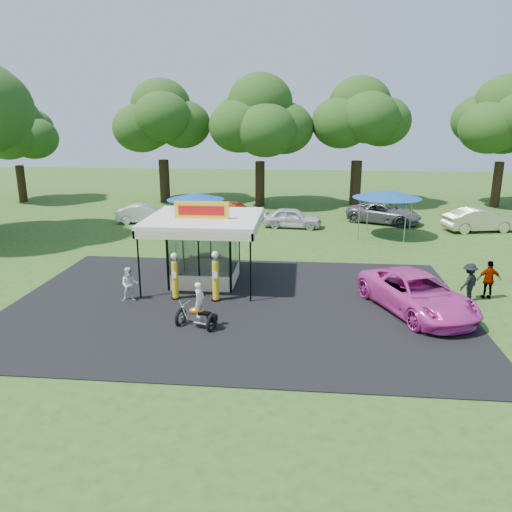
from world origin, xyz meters
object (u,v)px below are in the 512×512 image
object	(u,v)px
kiosk_car	(214,261)
gas_station_kiosk	(205,248)
gas_pump_left	(175,277)
spectator_west	(130,284)
bg_car_a	(145,214)
bg_car_e	(480,220)
spectator_east_b	(489,280)
tent_east	(387,194)
bg_car_d	(384,213)
spectator_east_a	(469,282)
pink_sedan	(417,294)
bg_car_b	(235,211)
gas_pump_right	(216,277)
motorcycle	(198,310)
tent_west	(196,197)
bg_car_c	(292,218)
a_frame_sign	(440,310)

from	to	relation	value
kiosk_car	gas_station_kiosk	bearing A→B (deg)	-180.00
gas_pump_left	spectator_west	bearing A→B (deg)	-169.04
bg_car_a	bg_car_e	world-z (taller)	bg_car_e
spectator_east_b	tent_east	distance (m)	12.55
bg_car_a	gas_station_kiosk	bearing A→B (deg)	-156.79
bg_car_d	tent_east	size ratio (longest dim) A/B	1.22
spectator_east_a	bg_car_d	size ratio (longest dim) A/B	0.31
pink_sedan	gas_pump_left	bearing A→B (deg)	154.08
spectator_east_b	bg_car_b	bearing A→B (deg)	-51.09
bg_car_b	kiosk_car	bearing A→B (deg)	-161.80
pink_sedan	gas_pump_right	bearing A→B (deg)	153.75
gas_pump_right	motorcycle	bearing A→B (deg)	-92.97
spectator_east_b	tent_west	bearing A→B (deg)	-37.50
kiosk_car	bg_car_c	size ratio (longest dim) A/B	0.65
gas_pump_left	motorcycle	world-z (taller)	gas_pump_left
kiosk_car	bg_car_c	distance (m)	11.75
gas_pump_left	bg_car_e	xyz separation A→B (m)	(18.42, 15.86, -0.22)
spectator_east_b	bg_car_b	distance (m)	22.03
spectator_east_a	a_frame_sign	bearing A→B (deg)	12.03
pink_sedan	bg_car_a	xyz separation A→B (m)	(-17.26, 16.86, -0.12)
pink_sedan	spectator_east_a	size ratio (longest dim) A/B	3.46
a_frame_sign	pink_sedan	world-z (taller)	pink_sedan
spectator_east_a	spectator_east_b	world-z (taller)	spectator_east_b
pink_sedan	bg_car_c	distance (m)	17.30
tent_west	gas_pump_right	bearing A→B (deg)	-74.31
spectator_east_b	bg_car_d	bearing A→B (deg)	-83.02
gas_pump_left	motorcycle	distance (m)	3.53
gas_pump_left	pink_sedan	size ratio (longest dim) A/B	0.37
motorcycle	tent_east	size ratio (longest dim) A/B	0.43
gas_pump_right	spectator_east_b	size ratio (longest dim) A/B	1.31
gas_pump_right	bg_car_c	world-z (taller)	gas_pump_right
gas_pump_left	tent_west	bearing A→B (deg)	98.17
motorcycle	spectator_east_a	world-z (taller)	motorcycle
gas_pump_right	tent_west	distance (m)	14.21
gas_station_kiosk	motorcycle	size ratio (longest dim) A/B	2.73
spectator_east_a	tent_east	bearing A→B (deg)	-123.33
pink_sedan	tent_west	xyz separation A→B (m)	(-12.55, 14.08, 1.75)
spectator_west	spectator_east_a	world-z (taller)	spectator_east_a
gas_station_kiosk	tent_east	world-z (taller)	gas_station_kiosk
gas_pump_left	gas_station_kiosk	bearing A→B (deg)	70.82
gas_pump_right	motorcycle	world-z (taller)	gas_pump_right
tent_west	tent_east	distance (m)	13.31
pink_sedan	spectator_west	world-z (taller)	pink_sedan
motorcycle	a_frame_sign	world-z (taller)	motorcycle
spectator_east_a	spectator_east_b	size ratio (longest dim) A/B	0.97
spectator_west	bg_car_d	xyz separation A→B (m)	(13.95, 18.56, -0.00)
motorcycle	kiosk_car	size ratio (longest dim) A/B	0.70
gas_pump_left	spectator_west	size ratio (longest dim) A/B	1.40
a_frame_sign	spectator_east_a	bearing A→B (deg)	35.00
gas_pump_right	kiosk_car	size ratio (longest dim) A/B	0.83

